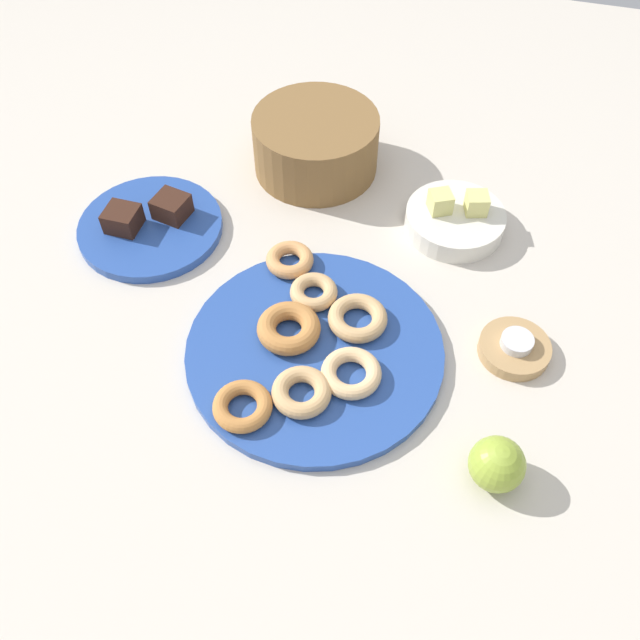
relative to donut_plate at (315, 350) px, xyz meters
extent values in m
plane|color=beige|center=(0.00, 0.00, -0.01)|extent=(2.40, 2.40, 0.00)
cylinder|color=#284C9E|center=(0.00, 0.00, 0.00)|extent=(0.39, 0.39, 0.02)
torus|color=#BC7A3D|center=(-0.07, -0.13, 0.02)|extent=(0.11, 0.11, 0.02)
torus|color=#EABC84|center=(0.07, -0.04, 0.02)|extent=(0.10, 0.10, 0.02)
torus|color=tan|center=(-0.03, 0.10, 0.02)|extent=(0.10, 0.10, 0.02)
torus|color=tan|center=(0.01, -0.09, 0.02)|extent=(0.09, 0.09, 0.02)
torus|color=tan|center=(0.05, 0.06, 0.02)|extent=(0.12, 0.12, 0.02)
torus|color=tan|center=(-0.08, 0.15, 0.02)|extent=(0.09, 0.09, 0.02)
torus|color=#BC7A3D|center=(-0.04, 0.01, 0.02)|extent=(0.14, 0.14, 0.03)
cylinder|color=#284C9E|center=(-0.35, 0.18, 0.00)|extent=(0.25, 0.25, 0.02)
cube|color=#381E14|center=(-0.39, 0.16, 0.03)|extent=(0.06, 0.05, 0.04)
cube|color=#381E14|center=(-0.32, 0.21, 0.03)|extent=(0.06, 0.06, 0.04)
cylinder|color=tan|center=(0.29, 0.08, 0.00)|extent=(0.11, 0.11, 0.02)
cylinder|color=silver|center=(0.29, 0.08, 0.02)|extent=(0.05, 0.05, 0.01)
cylinder|color=brown|center=(-0.12, 0.42, 0.05)|extent=(0.32, 0.32, 0.11)
cylinder|color=silver|center=(0.16, 0.32, 0.01)|extent=(0.17, 0.17, 0.04)
cube|color=#DBD67A|center=(0.13, 0.32, 0.05)|extent=(0.05, 0.05, 0.04)
cube|color=#DBD67A|center=(0.19, 0.34, 0.05)|extent=(0.04, 0.04, 0.04)
sphere|color=#93AD38|center=(0.28, -0.13, 0.03)|extent=(0.07, 0.07, 0.07)
camera|label=1|loc=(0.16, -0.57, 0.84)|focal=38.08mm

